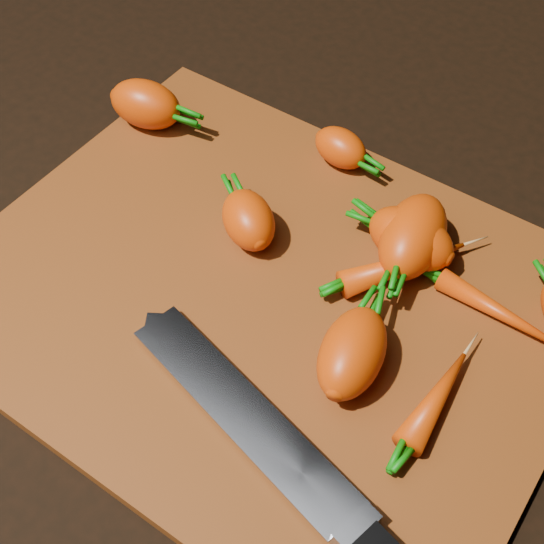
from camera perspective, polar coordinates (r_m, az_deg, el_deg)
The scene contains 12 objects.
ground at distance 0.64m, azimuth -0.51°, elevation -2.52°, with size 2.00×2.00×0.01m, color black.
cutting_board at distance 0.63m, azimuth -0.52°, elevation -1.94°, with size 0.50×0.40×0.01m, color #72330D.
carrot_0 at distance 0.77m, azimuth -9.50°, elevation 12.36°, with size 0.07×0.05×0.05m, color #EC4506.
carrot_1 at distance 0.65m, azimuth -1.78°, elevation 3.94°, with size 0.06×0.04×0.04m, color #EC4506.
carrot_2 at distance 0.64m, azimuth 10.57°, elevation 2.66°, with size 0.09×0.05×0.05m, color #EC4506.
carrot_3 at distance 0.57m, azimuth 6.06°, elevation -6.07°, with size 0.08×0.05×0.05m, color #EC4506.
carrot_4 at distance 0.64m, azimuth 10.40°, elevation 2.50°, with size 0.08×0.05×0.05m, color #EC4506.
carrot_5 at distance 0.72m, azimuth 5.19°, elevation 9.30°, with size 0.05×0.04×0.04m, color #EC4506.
carrot_7 at distance 0.64m, azimuth 9.90°, elevation 0.55°, with size 0.11×0.02×0.02m, color #EC4506.
carrot_8 at distance 0.63m, azimuth 16.83°, elevation -2.96°, with size 0.11×0.02×0.02m, color #EC4506.
carrot_9 at distance 0.57m, azimuth 12.29°, elevation -9.28°, with size 0.09×0.02×0.02m, color #EC4506.
knife at distance 0.55m, azimuth -0.75°, elevation -11.96°, with size 0.35×0.11×0.02m.
Camera 1 is at (0.22, -0.31, 0.51)m, focal length 50.00 mm.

